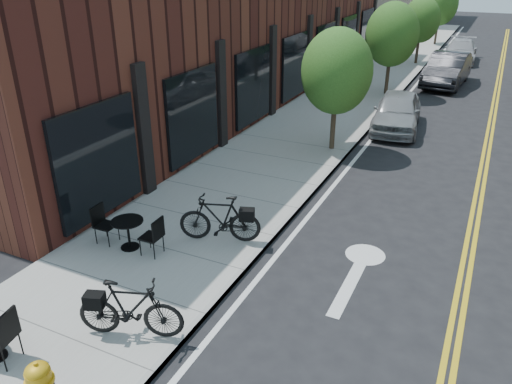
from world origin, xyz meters
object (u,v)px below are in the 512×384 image
Objects in this scene: bicycle_right at (130,309)px; bicycle_left at (220,218)px; bistro_set_c at (128,230)px; parked_car_a at (397,111)px; parked_car_b at (447,69)px; parked_car_c at (460,51)px.

bicycle_left is at bearing -16.23° from bicycle_right.
bicycle_right is at bearing -51.75° from bistro_set_c.
parked_car_a is 0.85× the size of parked_car_b.
parked_car_c is (2.40, 28.18, -0.01)m from bicycle_right.
parked_car_c reaches higher than bicycle_right.
parked_car_b reaches higher than parked_car_c.
parked_car_a is at bearing -26.66° from bicycle_right.
parked_car_b is at bearing 152.60° from bicycle_left.
bicycle_left is 10.14m from parked_car_a.
bicycle_left is at bearing -106.59° from parked_car_a.
bicycle_left is 1.95m from bistro_set_c.
parked_car_b reaches higher than parked_car_a.
parked_car_c is (0.80, 14.91, -0.04)m from parked_car_a.
bicycle_right is 2.83m from bistro_set_c.
parked_car_a is (1.80, 9.98, 0.02)m from bicycle_left.
bistro_set_c is at bearing -113.39° from parked_car_a.
parked_car_b is at bearing 76.23° from bistro_set_c.
bicycle_right is (0.21, -3.29, -0.01)m from bicycle_left.
parked_car_c is (0.00, 6.80, -0.14)m from parked_car_b.
bicycle_left is 0.41× the size of parked_car_c.
bicycle_left is 18.28m from parked_car_b.
parked_car_a is 14.93m from parked_car_c.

